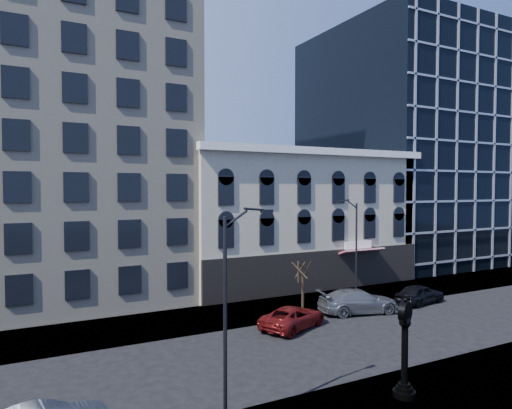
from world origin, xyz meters
TOP-DOWN VIEW (x-y plane):
  - ground at (0.00, 0.00)m, footprint 160.00×160.00m
  - sidewalk_far at (0.00, 8.00)m, footprint 160.00×6.00m
  - cream_tower at (-6.11, 18.88)m, footprint 15.90×15.40m
  - victorian_row at (12.00, 15.89)m, footprint 22.60×11.19m
  - glass_office at (32.00, 20.91)m, footprint 20.00×20.15m
  - street_clock at (3.27, -7.24)m, footprint 0.96×0.96m
  - street_lamp_near at (-3.90, -5.92)m, footprint 2.15×0.51m
  - street_lamp_far at (11.13, 5.91)m, footprint 2.12×0.57m
  - bare_tree_far at (7.10, 6.39)m, footprint 2.51×2.51m
  - car_far_a at (4.38, 3.38)m, footprint 5.64×4.27m
  - car_far_b at (10.49, 4.25)m, footprint 6.29×3.69m
  - car_far_c at (16.45, 4.08)m, footprint 4.72×2.43m

SIDE VIEW (x-z plane):
  - ground at x=0.00m, z-range 0.00..0.00m
  - sidewalk_far at x=0.00m, z-range 0.00..0.12m
  - car_far_a at x=4.38m, z-range 0.00..1.42m
  - car_far_c at x=16.45m, z-range 0.00..1.54m
  - car_far_b at x=10.49m, z-range 0.00..1.71m
  - street_clock at x=3.27m, z-range -0.08..4.16m
  - bare_tree_far at x=7.10m, z-range 1.21..5.51m
  - victorian_row at x=12.00m, z-range -0.25..12.25m
  - street_lamp_far at x=11.13m, z-range 2.21..10.43m
  - street_lamp_near at x=-3.90m, z-range 2.24..10.55m
  - glass_office at x=32.00m, z-range 0.00..28.00m
  - cream_tower at x=-6.11m, z-range -1.93..40.57m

